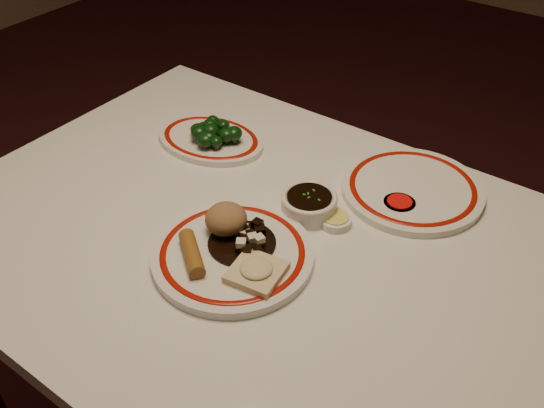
{
  "coord_description": "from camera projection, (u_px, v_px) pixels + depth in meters",
  "views": [
    {
      "loc": [
        0.55,
        -0.68,
        1.51
      ],
      "look_at": [
        0.02,
        0.04,
        0.8
      ],
      "focal_mm": 40.0,
      "sensor_mm": 36.0,
      "label": 1
    }
  ],
  "objects": [
    {
      "name": "fried_wonton",
      "position": [
        256.0,
        271.0,
        1.03
      ],
      "size": [
        0.1,
        0.1,
        0.02
      ],
      "color": "beige",
      "rests_on": "main_plate"
    },
    {
      "name": "far_plate",
      "position": [
        412.0,
        189.0,
        1.25
      ],
      "size": [
        0.38,
        0.38,
        0.02
      ],
      "color": "white",
      "rests_on": "dining_table"
    },
    {
      "name": "broccoli_pile",
      "position": [
        213.0,
        132.0,
        1.37
      ],
      "size": [
        0.12,
        0.11,
        0.05
      ],
      "color": "#23471C",
      "rests_on": "broccoli_plate"
    },
    {
      "name": "rice_mound",
      "position": [
        226.0,
        219.0,
        1.11
      ],
      "size": [
        0.08,
        0.08,
        0.06
      ],
      "primitive_type": "ellipsoid",
      "color": "#996F48",
      "rests_on": "main_plate"
    },
    {
      "name": "soy_bowl",
      "position": [
        309.0,
        205.0,
        1.19
      ],
      "size": [
        0.11,
        0.11,
        0.04
      ],
      "color": "white",
      "rests_on": "dining_table"
    },
    {
      "name": "spring_roll",
      "position": [
        192.0,
        253.0,
        1.06
      ],
      "size": [
        0.1,
        0.09,
        0.03
      ],
      "primitive_type": "cylinder",
      "rotation": [
        1.57,
        0.0,
        0.93
      ],
      "color": "#956424",
      "rests_on": "main_plate"
    },
    {
      "name": "dining_table",
      "position": [
        250.0,
        265.0,
        1.22
      ],
      "size": [
        1.2,
        0.9,
        0.75
      ],
      "color": "white",
      "rests_on": "ground"
    },
    {
      "name": "broccoli_plate",
      "position": [
        211.0,
        139.0,
        1.39
      ],
      "size": [
        0.28,
        0.25,
        0.02
      ],
      "color": "white",
      "rests_on": "dining_table"
    },
    {
      "name": "main_plate",
      "position": [
        233.0,
        255.0,
        1.09
      ],
      "size": [
        0.33,
        0.33,
        0.02
      ],
      "color": "white",
      "rests_on": "dining_table"
    },
    {
      "name": "mustard_dish",
      "position": [
        335.0,
        220.0,
        1.17
      ],
      "size": [
        0.06,
        0.06,
        0.02
      ],
      "color": "white",
      "rests_on": "dining_table"
    },
    {
      "name": "sweet_sour_dish",
      "position": [
        399.0,
        205.0,
        1.21
      ],
      "size": [
        0.06,
        0.06,
        0.02
      ],
      "color": "white",
      "rests_on": "dining_table"
    },
    {
      "name": "stirfry_heap",
      "position": [
        246.0,
        240.0,
        1.1
      ],
      "size": [
        0.13,
        0.13,
        0.03
      ],
      "color": "black",
      "rests_on": "main_plate"
    }
  ]
}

